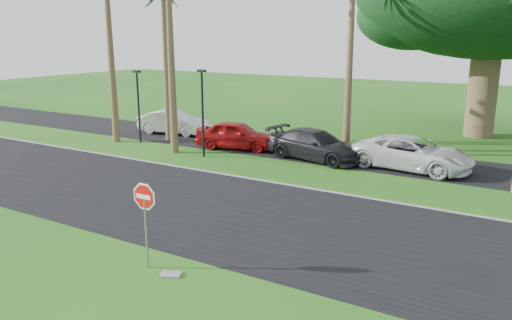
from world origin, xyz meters
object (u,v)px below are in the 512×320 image
object	(u,v)px
stop_sign_near	(145,208)
car_red	(237,135)
car_silver	(174,122)
car_minivan	(413,154)
car_dark	(315,145)

from	to	relation	value
stop_sign_near	car_red	world-z (taller)	stop_sign_near
stop_sign_near	car_red	xyz separation A→B (m)	(-6.01, 14.03, -0.98)
car_silver	car_minivan	size ratio (longest dim) A/B	0.83
car_silver	car_red	size ratio (longest dim) A/B	1.01
car_red	car_dark	distance (m)	4.94
stop_sign_near	car_dark	world-z (taller)	stop_sign_near
stop_sign_near	car_dark	distance (m)	14.03
car_silver	car_red	world-z (taller)	car_red
car_red	car_dark	size ratio (longest dim) A/B	0.87
car_silver	car_dark	distance (m)	11.01
stop_sign_near	car_red	distance (m)	15.29
car_dark	car_minivan	world-z (taller)	car_minivan
car_red	stop_sign_near	bearing A→B (deg)	-170.13
car_dark	car_minivan	bearing A→B (deg)	-73.98
stop_sign_near	car_minivan	world-z (taller)	stop_sign_near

